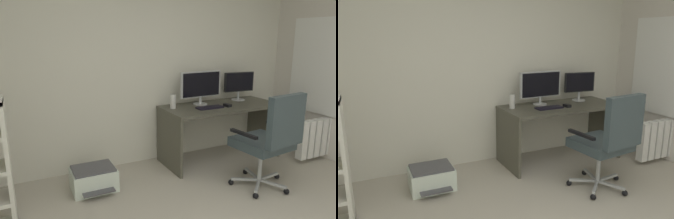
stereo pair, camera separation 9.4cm
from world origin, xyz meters
The scene contains 10 objects.
wall_back centered at (0.00, 2.56, 1.27)m, with size 4.87×0.10×2.55m, color silver.
desk centered at (1.16, 2.13, 0.54)m, with size 1.53×0.67×0.73m.
monitor_main centered at (0.94, 2.28, 0.98)m, with size 0.59×0.18×0.43m.
monitor_secondary centered at (1.56, 2.28, 0.96)m, with size 0.44×0.18×0.38m.
keyboard centered at (0.93, 2.04, 0.74)m, with size 0.34×0.13×0.02m, color black.
computer_mouse centered at (1.18, 2.02, 0.74)m, with size 0.06×0.10×0.03m, color black.
desktop_speaker centered at (0.52, 2.24, 0.81)m, with size 0.07×0.07×0.17m, color silver.
office_chair centered at (1.10, 1.19, 0.58)m, with size 0.64×0.66×1.05m.
printer centered at (-0.54, 2.01, 0.12)m, with size 0.45×0.44×0.25m.
radiator centered at (2.34, 1.52, 0.31)m, with size 0.80×0.10×0.49m.
Camera 2 is at (-1.10, -1.09, 1.59)m, focal length 33.28 mm.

